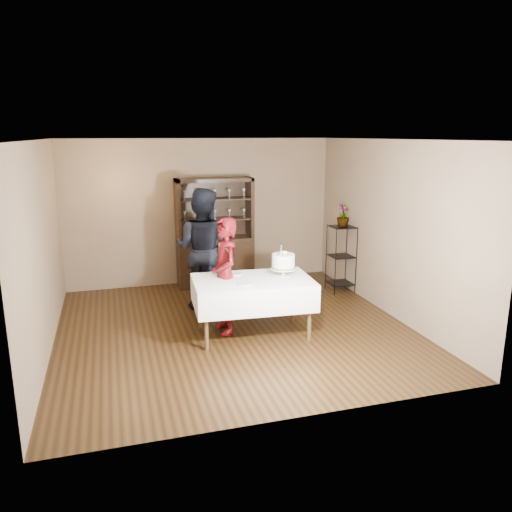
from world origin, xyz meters
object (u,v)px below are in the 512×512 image
object	(u,v)px
woman	(225,276)
plant_etagere	(341,256)
china_hutch	(215,250)
potted_plant	(343,216)
man	(203,249)
cake_table	(253,292)
cake	(283,262)

from	to	relation	value
woman	plant_etagere	bearing A→B (deg)	113.02
china_hutch	plant_etagere	size ratio (longest dim) A/B	1.67
potted_plant	china_hutch	bearing A→B (deg)	153.50
woman	man	world-z (taller)	man
woman	potted_plant	xyz separation A→B (m)	(2.43, 1.29, 0.55)
woman	cake_table	bearing A→B (deg)	51.31
woman	cake	xyz separation A→B (m)	(0.80, -0.18, 0.18)
plant_etagere	woman	size ratio (longest dim) A/B	0.72
man	cake	bearing A→B (deg)	157.04
cake_table	cake	xyz separation A→B (m)	(0.46, 0.05, 0.39)
china_hutch	potted_plant	world-z (taller)	china_hutch
potted_plant	woman	bearing A→B (deg)	-152.00
china_hutch	plant_etagere	distance (m)	2.33
china_hutch	cake	xyz separation A→B (m)	(0.46, -2.52, 0.35)
woman	cake	size ratio (longest dim) A/B	3.35
cake	potted_plant	xyz separation A→B (m)	(1.63, 1.47, 0.36)
cake_table	potted_plant	world-z (taller)	potted_plant
man	plant_etagere	bearing A→B (deg)	-144.30
china_hutch	cake	world-z (taller)	china_hutch
cake	cake_table	bearing A→B (deg)	-174.28
china_hutch	cake	distance (m)	2.58
cake	potted_plant	bearing A→B (deg)	42.14
cake_table	cake	distance (m)	0.61
cake_table	plant_etagere	bearing A→B (deg)	35.97
plant_etagere	potted_plant	world-z (taller)	potted_plant
plant_etagere	cake	world-z (taller)	cake
man	potted_plant	xyz separation A→B (m)	(2.54, 0.17, 0.40)
cake	woman	bearing A→B (deg)	167.28
cake_table	woman	size ratio (longest dim) A/B	1.02
man	potted_plant	distance (m)	2.58
china_hutch	cake	size ratio (longest dim) A/B	4.03
plant_etagere	woman	bearing A→B (deg)	-152.08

